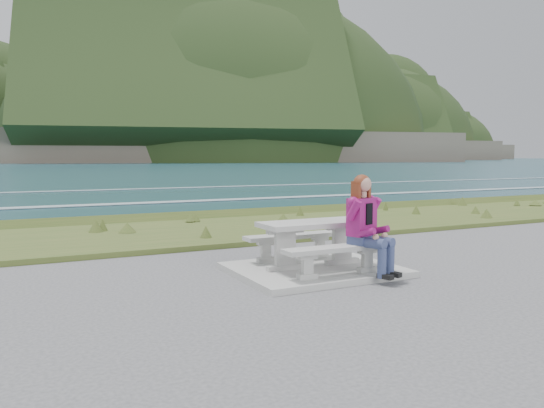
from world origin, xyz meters
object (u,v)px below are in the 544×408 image
object	(u,v)px
bench_landward	(338,253)
seated_woman	(370,238)
picnic_table	(314,231)
bench_seaward	(294,240)

from	to	relation	value
bench_landward	seated_woman	world-z (taller)	seated_woman
picnic_table	seated_woman	world-z (taller)	seated_woman
bench_seaward	seated_woman	xyz separation A→B (m)	(0.49, -1.54, 0.21)
picnic_table	bench_seaward	bearing A→B (deg)	90.00
bench_landward	bench_seaward	bearing A→B (deg)	90.00
seated_woman	bench_seaward	bearing A→B (deg)	89.70
bench_landward	picnic_table	bearing A→B (deg)	90.00
bench_seaward	seated_woman	distance (m)	1.63
bench_landward	bench_seaward	size ratio (longest dim) A/B	1.00
picnic_table	seated_woman	bearing A→B (deg)	-59.67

